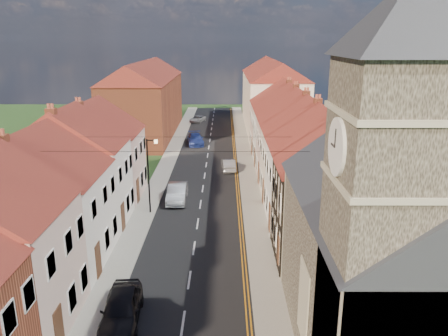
# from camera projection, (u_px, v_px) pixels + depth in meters

# --- Properties ---
(road) EXTENTS (7.00, 90.00, 0.02)m
(road) POSITION_uv_depth(u_px,v_px,m) (205.00, 176.00, 44.47)
(road) COLOR black
(road) RESTS_ON ground
(pavement_left) EXTENTS (1.80, 90.00, 0.12)m
(pavement_left) POSITION_uv_depth(u_px,v_px,m) (162.00, 175.00, 44.47)
(pavement_left) COLOR #AFAC9F
(pavement_left) RESTS_ON ground
(pavement_right) EXTENTS (1.80, 90.00, 0.12)m
(pavement_right) POSITION_uv_depth(u_px,v_px,m) (248.00, 175.00, 44.45)
(pavement_right) COLOR #AFAC9F
(pavement_right) RESTS_ON ground
(church) EXTENTS (11.25, 14.25, 15.20)m
(church) POSITION_uv_depth(u_px,v_px,m) (409.00, 239.00, 17.22)
(church) COLOR #2A251D
(church) RESTS_ON ground
(cottage_r_tudor) EXTENTS (8.30, 5.20, 9.00)m
(cottage_r_tudor) POSITION_uv_depth(u_px,v_px,m) (343.00, 192.00, 26.60)
(cottage_r_tudor) COLOR beige
(cottage_r_tudor) RESTS_ON ground
(cottage_r_white_near) EXTENTS (8.30, 6.00, 9.00)m
(cottage_r_white_near) POSITION_uv_depth(u_px,v_px,m) (324.00, 167.00, 31.77)
(cottage_r_white_near) COLOR silver
(cottage_r_white_near) RESTS_ON ground
(cottage_r_cream_mid) EXTENTS (8.30, 5.20, 9.00)m
(cottage_r_cream_mid) POSITION_uv_depth(u_px,v_px,m) (310.00, 149.00, 36.95)
(cottage_r_cream_mid) COLOR beige
(cottage_r_cream_mid) RESTS_ON ground
(cottage_r_pink) EXTENTS (8.30, 6.00, 9.00)m
(cottage_r_pink) POSITION_uv_depth(u_px,v_px,m) (300.00, 135.00, 42.12)
(cottage_r_pink) COLOR #CBAAA1
(cottage_r_pink) RESTS_ON ground
(cottage_r_white_far) EXTENTS (8.30, 5.20, 9.00)m
(cottage_r_white_far) POSITION_uv_depth(u_px,v_px,m) (292.00, 125.00, 47.30)
(cottage_r_white_far) COLOR silver
(cottage_r_white_far) RESTS_ON ground
(cottage_r_cream_far) EXTENTS (8.30, 6.00, 9.00)m
(cottage_r_cream_far) POSITION_uv_depth(u_px,v_px,m) (285.00, 116.00, 52.47)
(cottage_r_cream_far) COLOR #CBAAA1
(cottage_r_cream_far) RESTS_ON ground
(cottage_l_white) EXTENTS (8.30, 6.90, 8.80)m
(cottage_l_white) POSITION_uv_depth(u_px,v_px,m) (34.00, 198.00, 25.95)
(cottage_l_white) COLOR silver
(cottage_l_white) RESTS_ON ground
(cottage_l_brick_mid) EXTENTS (8.30, 5.70, 9.10)m
(cottage_l_brick_mid) POSITION_uv_depth(u_px,v_px,m) (69.00, 166.00, 31.75)
(cottage_l_brick_mid) COLOR silver
(cottage_l_brick_mid) RESTS_ON ground
(cottage_l_pink) EXTENTS (8.30, 6.30, 8.80)m
(cottage_l_pink) POSITION_uv_depth(u_px,v_px,m) (92.00, 149.00, 37.35)
(cottage_l_pink) COLOR #CBAAA1
(cottage_l_pink) RESTS_ON ground
(block_right_far) EXTENTS (8.30, 24.20, 10.50)m
(block_right_far) POSITION_uv_depth(u_px,v_px,m) (272.00, 94.00, 66.90)
(block_right_far) COLOR beige
(block_right_far) RESTS_ON ground
(block_left_far) EXTENTS (8.30, 24.20, 10.50)m
(block_left_far) POSITION_uv_depth(u_px,v_px,m) (145.00, 98.00, 62.15)
(block_left_far) COLOR brown
(block_left_far) RESTS_ON ground
(lamppost) EXTENTS (0.88, 0.15, 6.00)m
(lamppost) POSITION_uv_depth(u_px,v_px,m) (149.00, 171.00, 33.89)
(lamppost) COLOR black
(lamppost) RESTS_ON pavement_left
(car_near) EXTENTS (2.17, 4.66, 1.55)m
(car_near) POSITION_uv_depth(u_px,v_px,m) (121.00, 308.00, 21.37)
(car_near) COLOR black
(car_near) RESTS_ON ground
(car_mid) EXTENTS (1.61, 4.48, 1.47)m
(car_mid) POSITION_uv_depth(u_px,v_px,m) (177.00, 193.00, 37.45)
(car_mid) COLOR #A3A7AB
(car_mid) RESTS_ON ground
(car_far) EXTENTS (2.66, 5.09, 1.41)m
(car_far) POSITION_uv_depth(u_px,v_px,m) (195.00, 139.00, 57.44)
(car_far) COLOR navy
(car_far) RESTS_ON ground
(car_distant) EXTENTS (2.92, 4.28, 1.09)m
(car_distant) POSITION_uv_depth(u_px,v_px,m) (198.00, 119.00, 72.80)
(car_distant) COLOR #ABAFB3
(car_distant) RESTS_ON ground
(car_mid_b) EXTENTS (1.61, 3.83, 1.23)m
(car_mid_b) POSITION_uv_depth(u_px,v_px,m) (228.00, 165.00, 46.21)
(car_mid_b) COLOR #95989B
(car_mid_b) RESTS_ON ground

